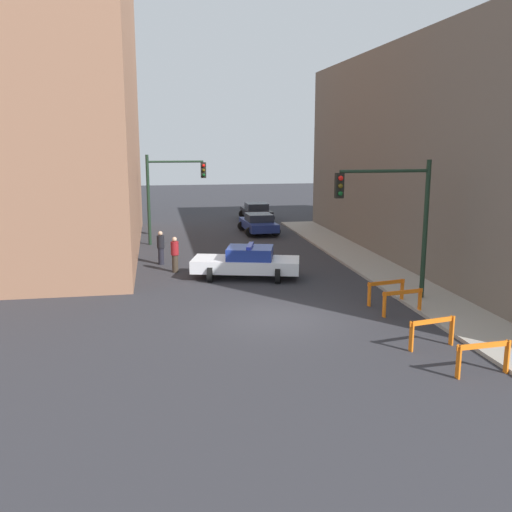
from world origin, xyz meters
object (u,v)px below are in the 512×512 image
(traffic_light_near, at_px, (397,209))
(barrier_corner, at_px, (386,288))
(police_car, at_px, (247,262))
(parked_car_mid, at_px, (256,211))
(barrier_mid, at_px, (432,328))
(parked_car_near, at_px, (258,223))
(barrier_front, at_px, (483,353))
(pedestrian_corner, at_px, (161,247))
(traffic_light_far, at_px, (167,186))
(pedestrian_crossing, at_px, (175,254))
(barrier_back, at_px, (403,298))

(traffic_light_near, height_order, barrier_corner, traffic_light_near)
(police_car, xyz_separation_m, parked_car_mid, (3.68, 18.38, -0.05))
(traffic_light_near, bearing_deg, barrier_mid, -100.17)
(parked_car_near, distance_m, barrier_front, 23.76)
(pedestrian_corner, bearing_deg, barrier_mid, 102.14)
(police_car, height_order, pedestrian_corner, pedestrian_corner)
(traffic_light_near, xyz_separation_m, barrier_front, (-0.51, -6.95, -2.91))
(pedestrian_corner, height_order, barrier_mid, pedestrian_corner)
(traffic_light_far, bearing_deg, parked_car_mid, 53.56)
(parked_car_near, bearing_deg, barrier_corner, -86.43)
(parked_car_near, relative_size, barrier_mid, 2.77)
(pedestrian_crossing, bearing_deg, pedestrian_corner, 93.96)
(traffic_light_far, xyz_separation_m, parked_car_near, (5.90, 2.97, -2.72))
(parked_car_mid, height_order, pedestrian_corner, pedestrian_corner)
(barrier_back, bearing_deg, barrier_corner, 91.27)
(traffic_light_near, bearing_deg, barrier_front, -94.22)
(traffic_light_far, bearing_deg, barrier_mid, -68.97)
(parked_car_mid, height_order, barrier_mid, parked_car_mid)
(police_car, bearing_deg, traffic_light_near, -119.27)
(parked_car_mid, bearing_deg, police_car, -101.87)
(barrier_back, bearing_deg, pedestrian_crossing, 133.21)
(pedestrian_crossing, height_order, barrier_front, pedestrian_crossing)
(traffic_light_far, height_order, barrier_mid, traffic_light_far)
(barrier_back, bearing_deg, parked_car_mid, 91.84)
(barrier_mid, bearing_deg, parked_car_mid, 90.60)
(pedestrian_corner, height_order, barrier_front, pedestrian_corner)
(parked_car_near, bearing_deg, traffic_light_near, -84.99)
(traffic_light_near, relative_size, barrier_back, 3.28)
(police_car, distance_m, barrier_back, 7.78)
(pedestrian_crossing, xyz_separation_m, barrier_back, (7.57, -8.06, -0.24))
(traffic_light_near, relative_size, parked_car_mid, 1.20)
(parked_car_mid, relative_size, barrier_back, 2.72)
(barrier_corner, bearing_deg, pedestrian_corner, 133.83)
(parked_car_near, bearing_deg, traffic_light_far, -155.51)
(police_car, distance_m, parked_car_near, 12.35)
(barrier_front, relative_size, barrier_corner, 1.01)
(traffic_light_near, bearing_deg, police_car, 135.84)
(barrier_front, height_order, barrier_corner, same)
(parked_car_near, height_order, parked_car_mid, same)
(traffic_light_near, height_order, police_car, traffic_light_near)
(barrier_mid, bearing_deg, traffic_light_far, 111.03)
(pedestrian_crossing, xyz_separation_m, barrier_mid, (7.07, -11.24, -0.24))
(parked_car_near, bearing_deg, parked_car_mid, 79.03)
(parked_car_mid, xyz_separation_m, barrier_mid, (0.29, -27.93, -0.06))
(pedestrian_corner, distance_m, barrier_front, 17.17)
(police_car, xyz_separation_m, barrier_mid, (3.97, -9.55, -0.11))
(police_car, distance_m, parked_car_mid, 18.75)
(traffic_light_far, distance_m, pedestrian_corner, 6.14)
(police_car, height_order, parked_car_near, police_car)
(parked_car_mid, distance_m, barrier_back, 24.77)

